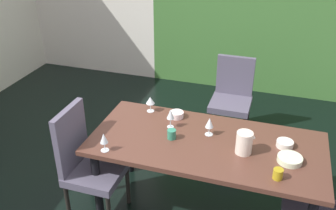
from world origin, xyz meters
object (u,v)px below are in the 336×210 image
object	(u,v)px
wine_glass_corner	(209,123)
cup_rear	(278,174)
wine_glass_left	(104,139)
cup_front	(172,134)
wine_glass_south	(170,115)
serving_bowl_north	(290,159)
pitcher_near_window	(244,143)
wine_glass_center	(150,101)
chair_left_near	(86,161)
serving_bowl_east	(177,115)
chair_head_far	(232,95)
dining_table	(206,150)
serving_bowl_near_shelf	(285,144)

from	to	relation	value
wine_glass_corner	cup_rear	distance (m)	0.70
wine_glass_left	cup_front	size ratio (longest dim) A/B	1.94
wine_glass_south	wine_glass_corner	world-z (taller)	wine_glass_south
serving_bowl_north	pitcher_near_window	xyz separation A→B (m)	(-0.34, 0.01, 0.07)
wine_glass_south	wine_glass_center	distance (m)	0.33
wine_glass_left	pitcher_near_window	world-z (taller)	pitcher_near_window
wine_glass_corner	wine_glass_center	size ratio (longest dim) A/B	1.08
chair_left_near	wine_glass_left	distance (m)	0.38
chair_left_near	cup_front	distance (m)	0.75
wine_glass_center	serving_bowl_east	distance (m)	0.27
chair_head_far	pitcher_near_window	bearing A→B (deg)	101.83
dining_table	chair_left_near	distance (m)	1.00
wine_glass_left	wine_glass_south	bearing A→B (deg)	51.83
serving_bowl_near_shelf	wine_glass_south	bearing A→B (deg)	179.75
chair_head_far	cup_front	distance (m)	1.43
chair_head_far	pitcher_near_window	world-z (taller)	chair_head_far
serving_bowl_east	wine_glass_center	bearing A→B (deg)	173.15
dining_table	cup_rear	size ratio (longest dim) A/B	24.06
chair_head_far	wine_glass_south	xyz separation A→B (m)	(-0.35, -1.21, 0.34)
serving_bowl_east	pitcher_near_window	bearing A→B (deg)	-29.29
wine_glass_corner	serving_bowl_near_shelf	world-z (taller)	wine_glass_corner
cup_front	pitcher_near_window	size ratio (longest dim) A/B	0.44
dining_table	chair_left_near	bearing A→B (deg)	-162.69
cup_front	cup_rear	xyz separation A→B (m)	(0.85, -0.25, -0.00)
chair_head_far	chair_left_near	xyz separation A→B (m)	(-0.96, -1.63, 0.03)
serving_bowl_near_shelf	cup_front	size ratio (longest dim) A/B	1.65
wine_glass_south	cup_rear	size ratio (longest dim) A/B	2.20
wine_glass_left	wine_glass_corner	xyz separation A→B (m)	(0.72, 0.47, 0.00)
chair_head_far	chair_left_near	distance (m)	1.89
chair_left_near	wine_glass_left	size ratio (longest dim) A/B	6.58
chair_head_far	pitcher_near_window	size ratio (longest dim) A/B	5.19
chair_head_far	chair_left_near	size ratio (longest dim) A/B	0.92
wine_glass_corner	serving_bowl_east	distance (m)	0.39
chair_left_near	wine_glass_center	size ratio (longest dim) A/B	6.98
serving_bowl_near_shelf	cup_front	xyz separation A→B (m)	(-0.88, -0.16, 0.02)
chair_head_far	wine_glass_south	distance (m)	1.31
serving_bowl_east	serving_bowl_north	bearing A→B (deg)	-20.68
serving_bowl_north	pitcher_near_window	world-z (taller)	pitcher_near_window
wine_glass_south	serving_bowl_east	distance (m)	0.20
serving_bowl_near_shelf	chair_head_far	bearing A→B (deg)	115.93
wine_glass_south	chair_left_near	bearing A→B (deg)	-145.20
serving_bowl_north	serving_bowl_near_shelf	xyz separation A→B (m)	(-0.04, 0.19, 0.00)
serving_bowl_north	cup_front	bearing A→B (deg)	178.09
serving_bowl_near_shelf	cup_rear	distance (m)	0.42
dining_table	serving_bowl_east	world-z (taller)	serving_bowl_east
serving_bowl_north	cup_front	world-z (taller)	cup_front
wine_glass_left	serving_bowl_east	distance (m)	0.77
serving_bowl_north	chair_head_far	bearing A→B (deg)	114.28
wine_glass_south	wine_glass_center	bearing A→B (deg)	141.19
dining_table	serving_bowl_north	distance (m)	0.66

